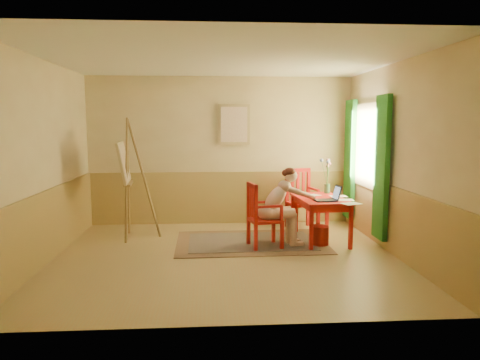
{
  "coord_description": "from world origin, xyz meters",
  "views": [
    {
      "loc": [
        -0.22,
        -6.31,
        1.91
      ],
      "look_at": [
        0.25,
        0.55,
        1.05
      ],
      "focal_mm": 33.54,
      "sensor_mm": 36.0,
      "label": 1
    }
  ],
  "objects": [
    {
      "name": "chair_back",
      "position": [
        1.45,
        1.69,
        0.55
      ],
      "size": [
        0.57,
        0.59,
        1.09
      ],
      "color": "red",
      "rests_on": "room"
    },
    {
      "name": "wall_portrait",
      "position": [
        0.25,
        2.2,
        1.9
      ],
      "size": [
        0.6,
        0.05,
        0.76
      ],
      "color": "tan",
      "rests_on": "room"
    },
    {
      "name": "easel",
      "position": [
        -1.6,
        1.19,
        1.2
      ],
      "size": [
        0.71,
        0.9,
        2.02
      ],
      "color": "brown",
      "rests_on": "room"
    },
    {
      "name": "rug",
      "position": [
        0.44,
        0.75,
        0.01
      ],
      "size": [
        2.42,
        1.64,
        0.02
      ],
      "color": "#8C7251",
      "rests_on": "room"
    },
    {
      "name": "table",
      "position": [
        1.58,
        0.78,
        0.63
      ],
      "size": [
        0.8,
        1.25,
        0.72
      ],
      "color": "red",
      "rests_on": "room"
    },
    {
      "name": "vase",
      "position": [
        1.81,
        1.26,
        1.0
      ],
      "size": [
        0.21,
        0.31,
        0.61
      ],
      "color": "#3F724C",
      "rests_on": "table"
    },
    {
      "name": "wastebasket",
      "position": [
        1.51,
        0.52,
        0.16
      ],
      "size": [
        0.38,
        0.38,
        0.31
      ],
      "primitive_type": "cylinder",
      "rotation": [
        0.0,
        0.0,
        -0.39
      ],
      "color": "maroon",
      "rests_on": "room"
    },
    {
      "name": "figure",
      "position": [
        0.88,
        0.49,
        0.68
      ],
      "size": [
        0.95,
        0.49,
        1.24
      ],
      "color": "#E0AF95",
      "rests_on": "room"
    },
    {
      "name": "chair_left",
      "position": [
        0.58,
        0.44,
        0.51
      ],
      "size": [
        0.54,
        0.53,
        1.02
      ],
      "color": "red",
      "rests_on": "room"
    },
    {
      "name": "room",
      "position": [
        0.0,
        0.0,
        1.4
      ],
      "size": [
        5.04,
        4.54,
        2.84
      ],
      "color": "#A28956",
      "rests_on": "ground"
    },
    {
      "name": "laptop",
      "position": [
        1.64,
        0.48,
        0.77
      ],
      "size": [
        0.42,
        0.28,
        0.24
      ],
      "color": "#1E2338",
      "rests_on": "table"
    },
    {
      "name": "window",
      "position": [
        2.42,
        1.1,
        1.35
      ],
      "size": [
        0.12,
        2.01,
        2.2
      ],
      "color": "white",
      "rests_on": "room"
    },
    {
      "name": "wainscot",
      "position": [
        0.0,
        0.8,
        0.5
      ],
      "size": [
        5.0,
        4.5,
        1.0
      ],
      "color": "tan",
      "rests_on": "room"
    },
    {
      "name": "papers",
      "position": [
        1.8,
        0.65,
        0.72
      ],
      "size": [
        0.75,
        1.12,
        0.0
      ],
      "color": "white",
      "rests_on": "table"
    }
  ]
}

